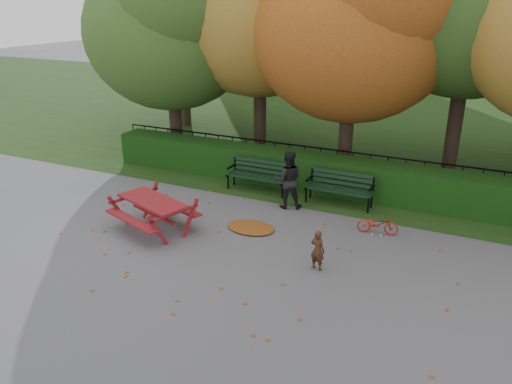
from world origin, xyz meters
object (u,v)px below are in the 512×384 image
at_px(bench_right, 340,186).
at_px(child, 318,250).
at_px(adult, 288,180).
at_px(bicycle, 378,224).
at_px(tree_a, 174,20).
at_px(bench_left, 259,173).
at_px(tree_c, 364,12).
at_px(picnic_table, 153,207).

bearing_deg(bench_right, child, -80.70).
relative_size(child, adult, 0.56).
bearing_deg(bench_right, bicycle, -45.87).
height_order(tree_a, bench_right, tree_a).
bearing_deg(tree_a, child, -38.33).
height_order(bench_left, bench_right, same).
bearing_deg(tree_c, child, -81.71).
bearing_deg(adult, bench_left, -56.26).
xyz_separation_m(bench_right, bicycle, (1.33, -1.38, -0.27)).
bearing_deg(tree_a, tree_c, 3.65).
bearing_deg(picnic_table, bench_right, 63.23).
bearing_deg(bicycle, tree_a, 57.88).
xyz_separation_m(tree_a, child, (6.87, -5.43, -4.09)).
xyz_separation_m(picnic_table, child, (4.12, -0.09, -0.18)).
distance_m(bench_right, picnic_table, 4.95).
distance_m(bench_left, adult, 1.48).
distance_m(tree_c, child, 7.34).
bearing_deg(bicycle, bench_right, 35.11).
bearing_deg(child, picnic_table, 10.35).
bearing_deg(bench_left, bench_right, 0.00).
distance_m(tree_c, bench_right, 4.87).
height_order(tree_a, child, tree_a).
relative_size(bench_right, picnic_table, 0.81).
relative_size(tree_a, tree_c, 0.94).
distance_m(tree_a, child, 9.66).
bearing_deg(adult, tree_a, -50.58).
height_order(picnic_table, adult, adult).
height_order(tree_a, picnic_table, tree_a).
xyz_separation_m(bench_right, child, (0.58, -3.56, -0.08)).
distance_m(tree_c, picnic_table, 7.83).
bearing_deg(tree_a, bicycle, -23.10).
bearing_deg(bench_right, tree_c, 96.70).
xyz_separation_m(bench_left, child, (2.98, -3.56, -0.08)).
distance_m(bench_left, bicycle, 3.99).
relative_size(bench_left, picnic_table, 0.81).
relative_size(picnic_table, child, 2.55).
xyz_separation_m(picnic_table, bicycle, (4.87, 2.09, -0.36)).
bearing_deg(bicycle, picnic_table, 104.24).
bearing_deg(child, bicycle, -97.45).
xyz_separation_m(child, adult, (-1.77, 2.75, 0.34)).
relative_size(bench_left, bicycle, 1.89).
bearing_deg(bicycle, child, 151.95).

